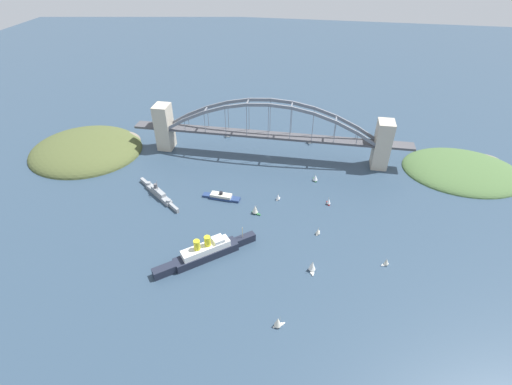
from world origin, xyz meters
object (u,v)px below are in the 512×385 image
Objects in this scene: naval_cruiser at (158,193)px; small_boat_4 at (318,231)px; small_boat_2 at (255,209)px; small_boat_6 at (329,201)px; ocean_liner at (206,252)px; small_boat_7 at (386,262)px; seaplane_second_in_formation at (309,141)px; small_boat_1 at (312,266)px; harbor_arch_bridge at (269,134)px; small_boat_0 at (315,178)px; seaplane_taxiing_near_bridge at (228,135)px; harbor_ferry_steamer at (221,196)px; small_boat_5 at (278,322)px; small_boat_3 at (278,197)px.

naval_cruiser is 153.57m from small_boat_4.
small_boat_2 reaches higher than small_boat_6.
small_boat_7 is at bearing -173.30° from ocean_liner.
ocean_liner is 6.52× the size of seaplane_second_in_formation.
ocean_liner reaches higher than small_boat_1.
harbor_arch_bridge is 70.41m from small_boat_0.
small_boat_2 is (40.01, 139.15, 2.33)m from seaplane_second_in_formation.
small_boat_1 is (-148.26, 69.33, 1.83)m from naval_cruiser.
seaplane_taxiing_near_bridge is 1.40× the size of small_boat_4.
naval_cruiser is at bearing 5.19° from small_boat_6.
harbor_arch_bridge is at bearing -88.40° from small_boat_2.
harbor_ferry_steamer is at bearing 69.08° from harbor_arch_bridge.
small_boat_0 is 0.85× the size of small_boat_2.
small_boat_0 is at bearing -122.89° from ocean_liner.
seaplane_taxiing_near_bridge is at bearing -105.96° from naval_cruiser.
harbor_arch_bridge is 62.59m from seaplane_second_in_formation.
naval_cruiser is 177.06m from small_boat_5.
seaplane_taxiing_near_bridge is 247.36m from small_boat_7.
small_boat_2 is 1.47× the size of small_boat_7.
small_boat_5 is at bearing 69.70° from small_boat_1.
small_boat_4 is (-16.17, 157.21, 0.80)m from seaplane_second_in_formation.
small_boat_7 is (-136.78, -16.06, -2.76)m from ocean_liner.
harbor_ferry_steamer is (6.94, -76.63, -3.81)m from ocean_liner.
small_boat_3 is 1.08× the size of small_boat_4.
small_boat_6 is at bearing 131.27° from harbor_arch_bridge.
seaplane_second_in_formation is 1.47× the size of small_boat_3.
small_boat_1 is at bearing 86.25° from small_boat_4.
small_boat_0 is at bearing 144.38° from seaplane_taxiing_near_bridge.
ocean_liner is 1.27× the size of naval_cruiser.
seaplane_taxiing_near_bridge is (29.85, -198.88, -3.90)m from ocean_liner.
harbor_arch_bridge reaches higher than small_boat_4.
small_boat_2 reaches higher than small_boat_3.
small_boat_3 is at bearing 123.19° from seaplane_taxiing_near_bridge.
small_boat_6 is at bearing 110.68° from small_boat_0.
harbor_arch_bridge is 93.72m from harbor_ferry_steamer.
ocean_liner is 9.57× the size of small_boat_3.
small_boat_1 is 1.38× the size of small_boat_6.
small_boat_6 is (-64.19, -24.61, -1.12)m from small_boat_2.
small_boat_4 is 0.87× the size of small_boat_6.
small_boat_6 is 81.72m from small_boat_7.
naval_cruiser is 133.88m from seaplane_taxiing_near_bridge.
harbor_arch_bridge reaches higher than seaplane_second_in_formation.
small_boat_6 is (-29.89, -135.64, -0.94)m from small_boat_5.
ocean_liner reaches higher than small_boat_7.
small_boat_2 is (53.49, -59.17, -0.23)m from small_boat_1.
small_boat_1 is 1.10× the size of small_boat_5.
naval_cruiser is at bearing -14.89° from small_boat_7.
harbor_arch_bridge is at bearing -98.93° from ocean_liner.
naval_cruiser is 95.33m from small_boat_2.
harbor_arch_bridge is at bearing -70.63° from small_boat_1.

